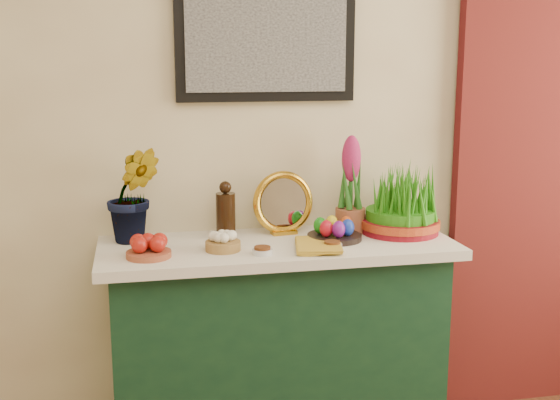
% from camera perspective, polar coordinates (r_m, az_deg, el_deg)
% --- Properties ---
extents(sideboard, '(1.30, 0.45, 0.85)m').
position_cam_1_polar(sideboard, '(2.94, -0.20, -12.22)').
color(sideboard, '#153B20').
rests_on(sideboard, ground).
extents(tablecloth, '(1.40, 0.55, 0.04)m').
position_cam_1_polar(tablecloth, '(2.79, -0.21, -3.83)').
color(tablecloth, white).
rests_on(tablecloth, sideboard).
extents(hyacinth_green, '(0.26, 0.22, 0.50)m').
position_cam_1_polar(hyacinth_green, '(2.80, -11.87, 1.67)').
color(hyacinth_green, '#296B20').
rests_on(hyacinth_green, tablecloth).
extents(apple_bowl, '(0.17, 0.17, 0.08)m').
position_cam_1_polar(apple_bowl, '(2.61, -10.64, -3.86)').
color(apple_bowl, '#99492E').
rests_on(apple_bowl, tablecloth).
extents(garlic_basket, '(0.17, 0.17, 0.08)m').
position_cam_1_polar(garlic_basket, '(2.67, -4.66, -3.46)').
color(garlic_basket, olive).
rests_on(garlic_basket, tablecloth).
extents(vinegar_cruet, '(0.08, 0.08, 0.23)m').
position_cam_1_polar(vinegar_cruet, '(2.85, -4.44, -1.01)').
color(vinegar_cruet, black).
rests_on(vinegar_cruet, tablecloth).
extents(mirror, '(0.27, 0.10, 0.26)m').
position_cam_1_polar(mirror, '(2.89, 0.26, -0.29)').
color(mirror, gold).
rests_on(mirror, tablecloth).
extents(book, '(0.20, 0.26, 0.03)m').
position_cam_1_polar(book, '(2.69, 1.28, -3.66)').
color(book, gold).
rests_on(book, tablecloth).
extents(spice_dish_left, '(0.08, 0.08, 0.03)m').
position_cam_1_polar(spice_dish_left, '(2.61, -1.44, -4.14)').
color(spice_dish_left, silver).
rests_on(spice_dish_left, tablecloth).
extents(spice_dish_right, '(0.08, 0.08, 0.03)m').
position_cam_1_polar(spice_dish_right, '(2.69, 4.26, -3.69)').
color(spice_dish_right, silver).
rests_on(spice_dish_right, tablecloth).
extents(egg_plate, '(0.23, 0.23, 0.09)m').
position_cam_1_polar(egg_plate, '(2.82, 4.47, -2.57)').
color(egg_plate, black).
rests_on(egg_plate, tablecloth).
extents(hyacinth_pink, '(0.12, 0.12, 0.41)m').
position_cam_1_polar(hyacinth_pink, '(2.92, 5.77, 0.89)').
color(hyacinth_pink, '#9B5537').
rests_on(hyacinth_pink, tablecloth).
extents(wheatgrass_sabzeh, '(0.33, 0.33, 0.27)m').
position_cam_1_polar(wheatgrass_sabzeh, '(2.95, 9.77, -0.40)').
color(wheatgrass_sabzeh, maroon).
rests_on(wheatgrass_sabzeh, tablecloth).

